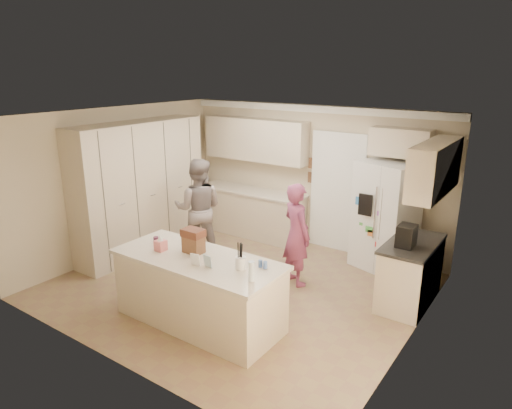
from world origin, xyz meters
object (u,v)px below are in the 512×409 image
Objects in this scene: refrigerator at (385,216)px; coffee_maker at (406,236)px; utensil_crock at (241,263)px; tissue_box at (161,245)px; teen_girl at (297,234)px; island_base at (199,292)px; dollhouse_body at (194,244)px; teen_boy at (199,209)px.

refrigerator is 6.00× the size of coffee_maker.
utensil_crock is 1.07× the size of tissue_box.
coffee_maker is at bearing -145.54° from teen_girl.
island_base is 0.62m from dollhouse_body.
island_base is 1.83m from teen_girl.
utensil_crock is (0.65, 0.05, 0.56)m from island_base.
tissue_box is (-1.91, -3.16, 0.10)m from refrigerator.
coffee_maker reaches higher than tissue_box.
utensil_crock is at bearing 7.13° from tissue_box.
island_base is (-2.05, -1.90, -0.63)m from coffee_maker.
teen_boy is (-0.91, 1.76, -0.11)m from tissue_box.
coffee_maker is at bearing 52.88° from utensil_crock.
utensil_crock is (-1.40, -1.85, -0.07)m from coffee_maker.
tissue_box is at bearing -142.43° from coffee_maker.
utensil_crock is 1.70m from teen_girl.
coffee_maker is 2.84m from dollhouse_body.
utensil_crock is 0.80m from dollhouse_body.
teen_boy is 1.92m from teen_girl.
teen_girl is at bearing -173.99° from coffee_maker.
teen_girl reaches higher than dollhouse_body.
refrigerator is at bearing 65.97° from island_base.
dollhouse_body is (0.40, 0.20, 0.04)m from tissue_box.
refrigerator is 1.12× the size of teen_girl.
teen_boy is 1.10× the size of teen_girl.
refrigerator is 3.38m from island_base.
refrigerator is at bearing 120.65° from coffee_maker.
teen_boy reaches higher than teen_girl.
utensil_crock is 2.66m from teen_boy.
coffee_maker is 0.19× the size of teen_girl.
dollhouse_body is (-1.51, -2.96, 0.14)m from refrigerator.
refrigerator reaches higher than coffee_maker.
tissue_box is at bearing -169.70° from island_base.
teen_boy is at bearing 117.39° from tissue_box.
teen_boy reaches higher than coffee_maker.
coffee_maker is 2.87m from island_base.
tissue_box is at bearing -153.43° from dollhouse_body.
coffee_maker is at bearing 42.83° from island_base.
island_base is 8.46× the size of dollhouse_body.
coffee_maker is 2.00× the size of utensil_crock.
island_base is at bearing -97.14° from refrigerator.
dollhouse_body is (-2.20, -1.80, -0.03)m from coffee_maker.
refrigerator is 12.86× the size of tissue_box.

